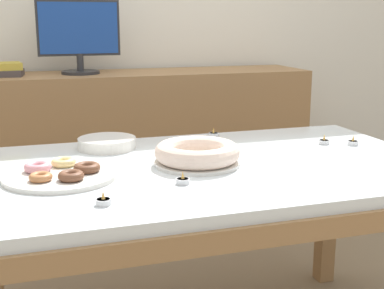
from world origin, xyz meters
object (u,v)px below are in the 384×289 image
(plate_stack, at_px, (107,143))
(tealight_left_edge, at_px, (213,134))
(tealight_near_cakes, at_px, (324,142))
(computer_monitor, at_px, (79,37))
(cake_chocolate_round, at_px, (198,154))
(pastry_platter, at_px, (61,173))
(tealight_right_edge, at_px, (183,181))
(tealight_near_front, at_px, (103,201))
(tealight_centre, at_px, (353,142))
(book_stack, at_px, (0,70))

(plate_stack, bearing_deg, tealight_left_edge, 8.98)
(tealight_near_cakes, xyz_separation_m, tealight_left_edge, (-0.35, 0.25, 0.00))
(computer_monitor, xyz_separation_m, tealight_near_cakes, (0.77, -1.14, -0.36))
(cake_chocolate_round, bearing_deg, pastry_platter, -178.65)
(plate_stack, xyz_separation_m, tealight_right_edge, (0.14, -0.50, -0.01))
(tealight_near_front, bearing_deg, tealight_left_edge, 51.22)
(tealight_right_edge, bearing_deg, pastry_platter, 152.55)
(computer_monitor, relative_size, cake_chocolate_round, 1.52)
(computer_monitor, distance_m, tealight_near_front, 1.61)
(plate_stack, bearing_deg, pastry_platter, -120.06)
(tealight_right_edge, bearing_deg, tealight_near_cakes, 25.90)
(cake_chocolate_round, distance_m, tealight_right_edge, 0.21)
(tealight_left_edge, distance_m, tealight_centre, 0.54)
(computer_monitor, xyz_separation_m, book_stack, (-0.40, 0.00, -0.16))
(plate_stack, xyz_separation_m, tealight_left_edge, (0.44, 0.07, -0.01))
(computer_monitor, bearing_deg, cake_chocolate_round, -79.99)
(tealight_right_edge, bearing_deg, computer_monitor, 94.76)
(computer_monitor, relative_size, tealight_right_edge, 10.60)
(book_stack, relative_size, tealight_left_edge, 5.86)
(computer_monitor, height_order, tealight_left_edge, computer_monitor)
(computer_monitor, relative_size, pastry_platter, 1.24)
(computer_monitor, xyz_separation_m, pastry_platter, (-0.21, -1.29, -0.36))
(tealight_right_edge, relative_size, tealight_centre, 1.00)
(pastry_platter, relative_size, tealight_right_edge, 8.54)
(computer_monitor, distance_m, tealight_left_edge, 1.05)
(tealight_near_front, xyz_separation_m, tealight_right_edge, (0.24, 0.11, 0.00))
(plate_stack, height_order, tealight_left_edge, plate_stack)
(computer_monitor, xyz_separation_m, tealight_near_front, (-0.12, -1.57, -0.36))
(tealight_near_cakes, distance_m, tealight_left_edge, 0.43)
(computer_monitor, relative_size, tealight_centre, 10.60)
(cake_chocolate_round, bearing_deg, tealight_right_edge, -119.96)
(cake_chocolate_round, relative_size, tealight_right_edge, 6.96)
(tealight_near_front, relative_size, tealight_left_edge, 1.00)
(tealight_near_front, distance_m, tealight_centre, 1.06)
(cake_chocolate_round, xyz_separation_m, tealight_near_cakes, (0.55, 0.14, -0.03))
(tealight_centre, bearing_deg, computer_monitor, 126.16)
(plate_stack, distance_m, tealight_near_cakes, 0.81)
(pastry_platter, bearing_deg, plate_stack, 59.94)
(plate_stack, xyz_separation_m, tealight_centre, (0.89, -0.23, -0.01))
(plate_stack, height_order, tealight_near_front, plate_stack)
(pastry_platter, relative_size, plate_stack, 1.63)
(pastry_platter, height_order, plate_stack, same)
(computer_monitor, height_order, tealight_near_front, computer_monitor)
(tealight_right_edge, xyz_separation_m, tealight_centre, (0.75, 0.27, 0.00))
(tealight_left_edge, bearing_deg, tealight_near_cakes, -35.19)
(book_stack, height_order, cake_chocolate_round, book_stack)
(book_stack, bearing_deg, tealight_right_edge, -70.44)
(pastry_platter, xyz_separation_m, tealight_centre, (1.08, 0.10, -0.00))
(plate_stack, height_order, tealight_near_cakes, plate_stack)
(tealight_right_edge, bearing_deg, tealight_centre, 19.88)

